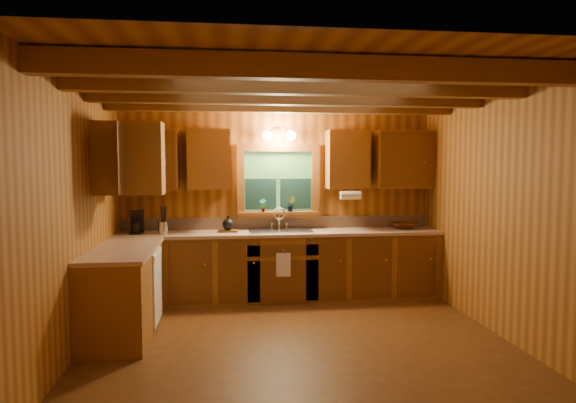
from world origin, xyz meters
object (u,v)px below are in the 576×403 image
(coffee_maker, at_px, (137,222))
(cutting_board, at_px, (228,231))
(sink, at_px, (280,234))
(wicker_basket, at_px, (404,226))

(coffee_maker, distance_m, cutting_board, 1.16)
(sink, xyz_separation_m, wicker_basket, (1.71, 0.05, 0.09))
(coffee_maker, bearing_deg, sink, -5.33)
(sink, relative_size, wicker_basket, 2.38)
(coffee_maker, bearing_deg, wicker_basket, -4.44)
(sink, height_order, cutting_board, sink)
(sink, relative_size, cutting_board, 3.17)
(cutting_board, xyz_separation_m, wicker_basket, (2.39, 0.03, 0.03))
(cutting_board, relative_size, wicker_basket, 0.75)
(wicker_basket, bearing_deg, sink, -178.29)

